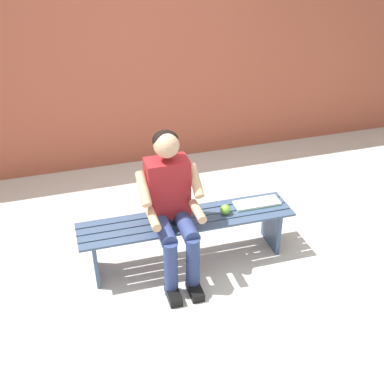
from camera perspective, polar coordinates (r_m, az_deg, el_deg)
brick_wall at (r=5.44m, az=-12.46°, el=15.02°), size 9.50×0.24×2.44m
bench_near at (r=4.03m, az=-0.63°, el=-4.38°), size 1.84×0.42×0.43m
person_seated at (r=3.72m, az=-2.50°, el=-1.37°), size 0.50×0.69×1.24m
apple at (r=4.02m, az=4.05°, el=-2.14°), size 0.09×0.09×0.09m
book_open at (r=4.19m, az=7.84°, el=-1.37°), size 0.41×0.17×0.02m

